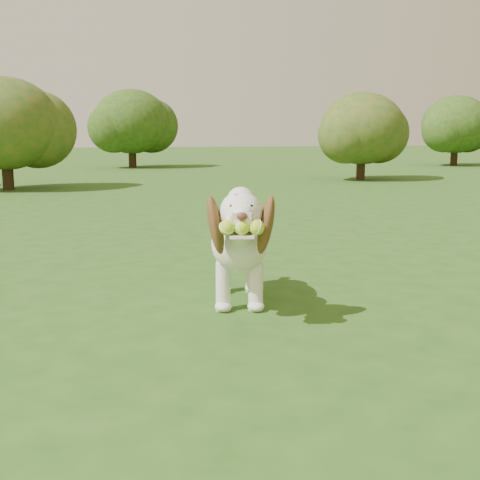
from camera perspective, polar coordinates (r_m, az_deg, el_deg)
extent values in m
plane|color=#234E16|center=(3.17, -0.29, -6.72)|extent=(80.00, 80.00, 0.00)
ellipsoid|color=white|center=(3.29, -0.14, -0.27)|extent=(0.42, 0.62, 0.30)
ellipsoid|color=white|center=(3.08, -0.04, -0.35)|extent=(0.35, 0.35, 0.29)
ellipsoid|color=white|center=(3.49, -0.22, 0.17)|extent=(0.32, 0.32, 0.26)
cylinder|color=white|center=(2.95, 0.01, 0.73)|extent=(0.20, 0.26, 0.23)
sphere|color=white|center=(2.83, 0.08, 2.58)|extent=(0.25, 0.25, 0.20)
sphere|color=white|center=(2.84, 0.07, 3.73)|extent=(0.16, 0.16, 0.13)
cube|color=white|center=(2.72, 0.14, 2.18)|extent=(0.11, 0.14, 0.06)
ellipsoid|color=#592D28|center=(2.65, 0.19, 2.26)|extent=(0.05, 0.04, 0.04)
cube|color=white|center=(2.72, 0.15, 0.45)|extent=(0.14, 0.15, 0.01)
ellipsoid|color=brown|center=(2.85, -2.33, 1.40)|extent=(0.15, 0.19, 0.32)
ellipsoid|color=brown|center=(2.85, 2.47, 1.42)|extent=(0.14, 0.21, 0.32)
cylinder|color=white|center=(3.60, -0.27, 1.03)|extent=(0.08, 0.15, 0.11)
cylinder|color=white|center=(3.14, -1.61, -4.43)|extent=(0.09, 0.09, 0.26)
cylinder|color=white|center=(3.15, 1.51, -4.41)|extent=(0.09, 0.09, 0.26)
cylinder|color=white|center=(3.51, -1.61, -2.90)|extent=(0.09, 0.09, 0.26)
cylinder|color=white|center=(3.51, 1.18, -2.89)|extent=(0.09, 0.09, 0.26)
sphere|color=yellow|center=(2.67, -1.25, 1.20)|extent=(0.08, 0.08, 0.07)
sphere|color=yellow|center=(2.68, 0.17, 1.21)|extent=(0.08, 0.08, 0.07)
sphere|color=yellow|center=(2.68, 1.60, 1.21)|extent=(0.08, 0.08, 0.07)
cylinder|color=#382314|center=(12.39, 11.38, 6.90)|extent=(0.17, 0.17, 0.56)
ellipsoid|color=#1F4013|center=(12.37, 11.50, 10.33)|extent=(1.67, 1.67, 1.42)
cylinder|color=#382314|center=(18.75, 19.64, 7.65)|extent=(0.20, 0.20, 0.65)
ellipsoid|color=#1F4013|center=(18.74, 19.80, 10.28)|extent=(1.94, 1.94, 1.65)
cylinder|color=#382314|center=(10.69, -21.17, 6.04)|extent=(0.18, 0.18, 0.59)
ellipsoid|color=#1F4013|center=(10.67, -21.44, 10.25)|extent=(1.77, 1.77, 1.50)
cylinder|color=#382314|center=(16.91, -10.17, 7.93)|extent=(0.21, 0.21, 0.68)
ellipsoid|color=#1F4013|center=(16.90, -10.26, 11.00)|extent=(2.04, 2.04, 1.73)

